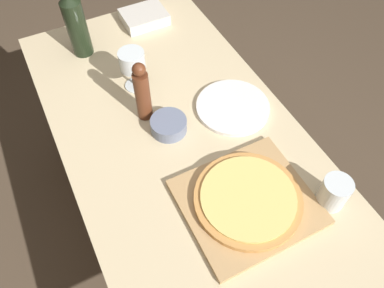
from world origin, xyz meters
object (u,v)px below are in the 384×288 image
Objects in this scene: pepper_mill at (142,93)px; wine_glass at (132,62)px; small_bowl at (169,125)px; pizza at (248,198)px; wine_bottle at (76,23)px.

pepper_mill reaches higher than wine_glass.
wine_glass is 1.28× the size of small_bowl.
pizza is 0.91× the size of wine_bottle.
pizza is 1.35× the size of pepper_mill.
pizza is 0.87m from wine_bottle.
pizza is at bearing -73.52° from pepper_mill.
pepper_mill is (-0.13, 0.43, 0.08)m from pizza.
pepper_mill is 1.91× the size of small_bowl.
pizza is 0.35m from small_bowl.
small_bowl is (0.04, -0.09, -0.08)m from pepper_mill.
pizza is 0.46m from pepper_mill.
pepper_mill is at bearing -99.09° from wine_glass.
wine_bottle is 1.49× the size of pepper_mill.
pepper_mill is 0.13m from small_bowl.
wine_bottle is 2.23× the size of wine_glass.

